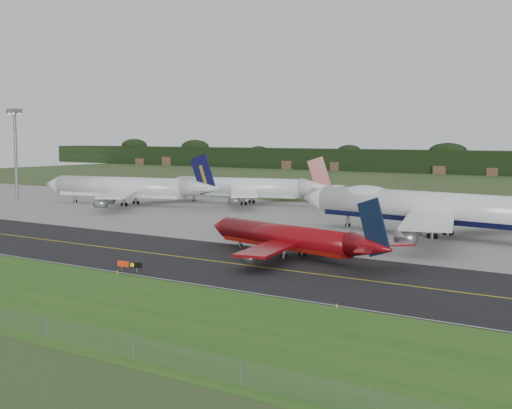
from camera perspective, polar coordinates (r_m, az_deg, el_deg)
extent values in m
plane|color=#364F25|center=(121.35, -4.08, -4.03)|extent=(600.00, 600.00, 0.00)
cube|color=#27611C|center=(97.01, -17.17, -6.72)|extent=(400.00, 30.00, 0.01)
cube|color=black|center=(118.30, -5.29, -4.29)|extent=(400.00, 32.00, 0.02)
cube|color=gray|center=(163.88, 7.12, -1.55)|extent=(400.00, 78.00, 0.01)
cube|color=gold|center=(118.29, -5.29, -4.28)|extent=(400.00, 0.40, 0.00)
cube|color=silver|center=(107.06, -10.63, -5.40)|extent=(400.00, 0.25, 0.00)
cylinder|color=white|center=(147.66, 13.25, -0.14)|extent=(48.29, 11.69, 6.08)
cube|color=black|center=(147.87, 13.24, -0.90)|extent=(45.73, 9.90, 2.13)
cone|color=white|center=(162.01, 4.82, 0.49)|extent=(6.66, 6.75, 6.08)
ellipsoid|color=white|center=(154.24, 8.87, 0.81)|extent=(12.93, 6.60, 3.88)
cube|color=white|center=(132.00, 13.65, -1.28)|extent=(16.70, 28.46, 0.52)
cube|color=white|center=(156.39, 18.28, -0.35)|extent=(21.63, 27.60, 0.52)
cylinder|color=gray|center=(134.47, 12.35, -1.84)|extent=(3.60, 2.93, 2.56)
cylinder|color=gray|center=(157.52, 16.93, -0.88)|extent=(3.60, 2.93, 2.56)
cylinder|color=gray|center=(121.61, 11.92, -2.61)|extent=(3.60, 2.93, 2.56)
cylinder|color=black|center=(157.57, 7.36, -1.64)|extent=(1.15, 0.62, 1.10)
cylinder|color=slate|center=(143.38, 13.94, -1.87)|extent=(0.95, 0.95, 4.07)
cylinder|color=black|center=(143.58, 13.93, -2.46)|extent=(1.15, 0.67, 1.10)
cylinder|color=slate|center=(149.32, 15.12, -1.61)|extent=(0.95, 0.95, 4.07)
cylinder|color=black|center=(149.50, 15.11, -2.18)|extent=(1.15, 0.67, 1.10)
cylinder|color=maroon|center=(120.53, 2.22, -2.53)|extent=(29.51, 10.55, 3.98)
cube|color=maroon|center=(120.72, 2.22, -3.13)|extent=(27.86, 9.25, 1.39)
cone|color=maroon|center=(132.71, -2.79, -1.78)|extent=(4.48, 4.71, 3.98)
cone|color=maroon|center=(108.19, 9.15, -3.37)|extent=(8.45, 5.64, 3.98)
cube|color=maroon|center=(111.44, 1.04, -3.55)|extent=(8.55, 17.10, 0.45)
cube|color=maroon|center=(123.12, 6.59, -2.72)|extent=(14.28, 16.14, 0.45)
cube|color=#0B1832|center=(107.43, 9.40, -1.82)|extent=(6.19, 1.74, 9.05)
cylinder|color=gray|center=(109.22, -0.57, -4.32)|extent=(2.49, 2.12, 1.67)
cylinder|color=gray|center=(126.41, 7.65, -3.01)|extent=(2.49, 2.12, 1.67)
cylinder|color=black|center=(129.07, -1.26, -3.28)|extent=(0.77, 0.48, 0.72)
cylinder|color=slate|center=(117.70, 2.26, -3.82)|extent=(0.67, 0.67, 2.05)
cylinder|color=black|center=(117.81, 2.26, -4.14)|extent=(0.78, 0.51, 0.72)
cylinder|color=slate|center=(120.77, 3.75, -3.58)|extent=(0.67, 0.67, 2.05)
cylinder|color=black|center=(120.88, 3.74, -3.90)|extent=(0.78, 0.51, 0.72)
cylinder|color=silver|center=(210.34, -10.82, 1.41)|extent=(42.29, 13.84, 5.65)
cube|color=white|center=(210.48, -10.81, 0.91)|extent=(39.96, 12.04, 1.98)
cone|color=silver|center=(224.37, -15.84, 1.56)|extent=(6.26, 6.57, 5.65)
cone|color=silver|center=(196.75, -4.39, 1.34)|extent=(11.98, 7.73, 5.65)
cube|color=silver|center=(195.80, -11.02, 0.81)|extent=(21.00, 24.71, 0.50)
cube|color=silver|center=(216.97, -7.30, 1.33)|extent=(13.27, 26.19, 0.50)
cube|color=#0C0C34|center=(196.22, -4.24, 2.42)|extent=(7.84, 2.01, 11.39)
cylinder|color=gray|center=(198.24, -11.71, 0.41)|extent=(3.49, 2.93, 2.37)
cylinder|color=gray|center=(218.30, -8.11, 0.94)|extent=(3.49, 2.93, 2.37)
cylinder|color=gray|center=(186.44, -12.34, 0.08)|extent=(3.49, 2.93, 2.37)
cylinder|color=gray|center=(225.19, -5.56, 1.11)|extent=(3.49, 2.93, 2.37)
cylinder|color=black|center=(220.02, -14.25, 0.28)|extent=(1.09, 0.65, 1.02)
cylinder|color=slate|center=(206.19, -10.51, 0.36)|extent=(0.93, 0.93, 3.58)
cylinder|color=black|center=(206.31, -10.50, 0.01)|extent=(1.10, 0.70, 1.02)
cylinder|color=slate|center=(211.36, -9.58, 0.51)|extent=(0.93, 0.93, 3.58)
cylinder|color=black|center=(211.48, -9.57, 0.16)|extent=(1.10, 0.70, 1.02)
cylinder|color=white|center=(209.41, -1.44, 1.42)|extent=(39.12, 13.05, 5.39)
cube|color=white|center=(209.54, -1.44, 0.95)|extent=(36.95, 11.34, 1.89)
cone|color=white|center=(219.32, -6.65, 1.58)|extent=(5.83, 6.25, 5.39)
cone|color=white|center=(200.50, 4.95, 1.33)|extent=(11.12, 7.33, 5.39)
cube|color=white|center=(196.59, -0.98, 0.88)|extent=(18.87, 22.04, 0.48)
cube|color=white|center=(217.03, 1.41, 1.32)|extent=(12.00, 23.26, 0.48)
cube|color=#B2150C|center=(200.08, 5.13, 2.33)|extent=(7.37, 1.91, 10.72)
cylinder|color=gray|center=(192.02, -1.71, 0.32)|extent=(3.34, 2.81, 2.26)
cylinder|color=gray|center=(222.20, 1.83, 1.04)|extent=(3.34, 2.81, 2.26)
cylinder|color=black|center=(216.28, -5.00, 0.33)|extent=(1.04, 0.62, 0.97)
cylinder|color=slate|center=(205.71, -1.00, 0.42)|extent=(0.89, 0.89, 3.40)
cylinder|color=black|center=(205.82, -1.00, 0.08)|extent=(1.05, 0.67, 0.97)
cylinder|color=slate|center=(211.12, -0.34, 0.56)|extent=(0.89, 0.89, 3.40)
cylinder|color=black|center=(211.23, -0.34, 0.23)|extent=(1.05, 0.67, 0.97)
cylinder|color=slate|center=(238.54, -18.67, 3.75)|extent=(0.99, 0.99, 27.53)
cube|color=slate|center=(238.57, -18.77, 7.10)|extent=(3.52, 3.52, 1.32)
cylinder|color=slate|center=(108.94, -10.69, -5.05)|extent=(0.11, 0.11, 0.64)
cylinder|color=slate|center=(107.31, -9.52, -5.19)|extent=(0.11, 0.11, 0.64)
cube|color=#A0200C|center=(108.65, -10.58, -4.69)|extent=(2.02, 0.43, 0.83)
cube|color=black|center=(107.61, -9.84, -4.77)|extent=(0.93, 0.28, 0.83)
cube|color=black|center=(106.96, -9.37, -4.83)|extent=(1.11, 0.31, 0.83)
cylinder|color=yellow|center=(106.34, -11.03, -5.36)|extent=(0.16, 0.16, 0.50)
cylinder|color=yellow|center=(84.95, 6.47, -8.07)|extent=(0.16, 0.16, 0.50)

